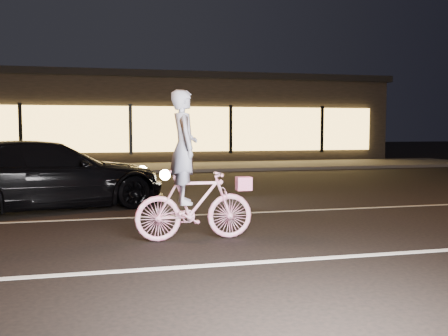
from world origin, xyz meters
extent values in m
plane|color=black|center=(0.00, 0.00, 0.00)|extent=(90.00, 90.00, 0.00)
cube|color=silver|center=(0.00, -1.50, 0.00)|extent=(60.00, 0.12, 0.01)
cube|color=gray|center=(0.00, 2.00, 0.00)|extent=(60.00, 0.10, 0.01)
cube|color=#383533|center=(0.00, 13.00, 0.06)|extent=(30.00, 4.00, 0.12)
cube|color=black|center=(0.00, 19.00, 2.00)|extent=(25.00, 8.00, 4.00)
cube|color=black|center=(0.00, 19.00, 4.05)|extent=(25.40, 8.40, 0.30)
cube|color=#E7B250|center=(0.00, 14.90, 1.60)|extent=(23.00, 0.15, 2.00)
cube|color=black|center=(-4.50, 14.82, 1.60)|extent=(0.15, 0.08, 2.20)
cube|color=black|center=(0.00, 14.82, 1.60)|extent=(0.15, 0.08, 2.20)
cube|color=black|center=(4.50, 14.82, 1.60)|extent=(0.15, 0.08, 2.20)
cube|color=black|center=(9.00, 14.82, 1.60)|extent=(0.15, 0.08, 2.20)
imported|color=#EC3A81|center=(0.20, -0.09, 0.53)|extent=(1.77, 0.50, 1.06)
imported|color=white|center=(0.05, -0.09, 1.39)|extent=(0.40, 0.61, 1.67)
cube|color=#D93E6C|center=(0.96, -0.09, 0.83)|extent=(0.22, 0.18, 0.20)
imported|color=black|center=(-2.25, 3.36, 0.71)|extent=(5.26, 3.39, 1.42)
sphere|color=#FFF2BF|center=(-0.22, 4.70, 0.65)|extent=(0.24, 0.24, 0.24)
sphere|color=#FFF2BF|center=(0.18, 3.46, 0.65)|extent=(0.24, 0.24, 0.24)
camera|label=1|loc=(-1.06, -7.32, 1.68)|focal=40.00mm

